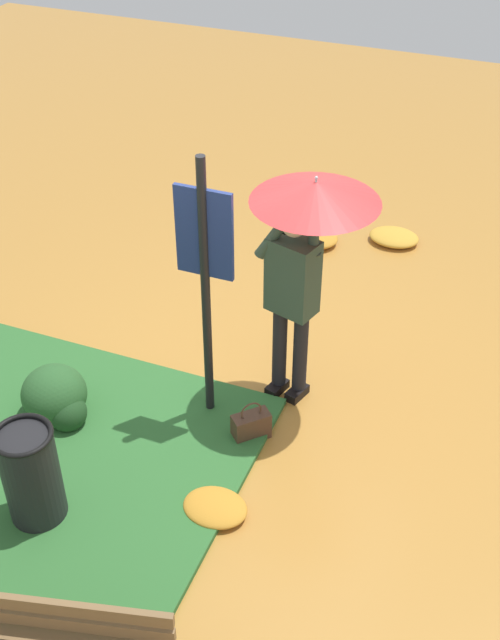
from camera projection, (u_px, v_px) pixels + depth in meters
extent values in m
plane|color=#B27A33|center=(269.00, 386.00, 6.96)|extent=(18.00, 18.00, 0.00)
cylinder|color=black|center=(280.00, 349.00, 6.68)|extent=(0.12, 0.12, 0.86)
cylinder|color=black|center=(300.00, 354.00, 6.62)|extent=(0.12, 0.12, 0.86)
cube|color=black|center=(277.00, 388.00, 6.88)|extent=(0.17, 0.24, 0.08)
cube|color=black|center=(297.00, 393.00, 6.83)|extent=(0.17, 0.24, 0.08)
cube|color=#334738|center=(293.00, 276.00, 6.20)|extent=(0.43, 0.34, 0.64)
sphere|color=beige|center=(295.00, 224.00, 5.93)|extent=(0.20, 0.20, 0.20)
ellipsoid|color=black|center=(295.00, 220.00, 5.91)|extent=(0.20, 0.20, 0.15)
cylinder|color=#334738|center=(266.00, 249.00, 6.12)|extent=(0.18, 0.13, 0.18)
cylinder|color=#334738|center=(270.00, 240.00, 6.05)|extent=(0.24, 0.11, 0.33)
cube|color=black|center=(282.00, 225.00, 5.95)|extent=(0.07, 0.03, 0.14)
cylinder|color=#334738|center=(315.00, 253.00, 6.01)|extent=(0.11, 0.10, 0.09)
cylinder|color=#334738|center=(314.00, 242.00, 5.97)|extent=(0.10, 0.09, 0.23)
cylinder|color=#A5A5AD|center=(315.00, 204.00, 5.79)|extent=(0.02, 0.02, 0.41)
cone|color=#B22D2D|center=(316.00, 192.00, 5.73)|extent=(0.96, 0.96, 0.16)
sphere|color=#A5A5AD|center=(316.00, 178.00, 5.67)|extent=(0.02, 0.02, 0.02)
cylinder|color=black|center=(206.00, 298.00, 6.02)|extent=(0.07, 0.07, 2.30)
cube|color=navy|center=(204.00, 233.00, 5.70)|extent=(0.44, 0.04, 0.70)
cube|color=silver|center=(205.00, 232.00, 5.72)|extent=(0.38, 0.01, 0.64)
cube|color=#4C3323|center=(251.00, 426.00, 6.39)|extent=(0.31, 0.31, 0.24)
torus|color=#4C3323|center=(251.00, 412.00, 6.29)|extent=(0.14, 0.14, 0.18)
cube|color=brown|center=(51.00, 639.00, 4.55)|extent=(1.38, 0.44, 0.04)
cube|color=brown|center=(53.00, 621.00, 4.52)|extent=(1.37, 0.38, 0.10)
cube|color=brown|center=(49.00, 606.00, 4.44)|extent=(1.37, 0.38, 0.10)
cylinder|color=black|center=(32.00, 478.00, 5.59)|extent=(0.40, 0.40, 0.80)
torus|color=black|center=(22.00, 435.00, 5.34)|extent=(0.42, 0.42, 0.04)
ellipsoid|color=#285628|center=(54.00, 394.00, 6.52)|extent=(0.53, 0.53, 0.48)
ellipsoid|color=#1E421E|center=(67.00, 412.00, 6.46)|extent=(0.32, 0.32, 0.32)
ellipsoid|color=gold|center=(394.00, 237.00, 8.84)|extent=(0.54, 0.43, 0.12)
ellipsoid|color=#C68428|center=(215.00, 507.00, 5.82)|extent=(0.48, 0.38, 0.11)
ellipsoid|color=#C68428|center=(311.00, 237.00, 8.83)|extent=(0.59, 0.47, 0.13)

